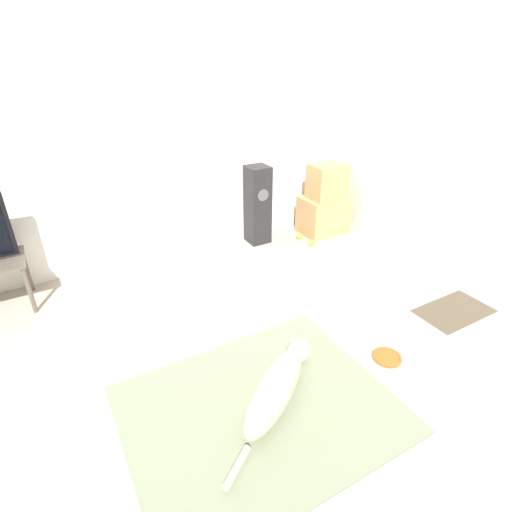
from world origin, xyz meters
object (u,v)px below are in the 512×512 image
tennis_ball_near_speaker (299,236)px  floor_speaker (258,205)px  cardboard_box_upper (327,181)px  tennis_ball_by_boxes (312,243)px  cardboard_box_lower (323,215)px  dog (277,386)px  frisbee (387,357)px

tennis_ball_near_speaker → floor_speaker: bearing=157.2°
cardboard_box_upper → tennis_ball_near_speaker: 0.70m
tennis_ball_by_boxes → cardboard_box_lower: bearing=35.7°
dog → frisbee: bearing=-3.9°
tennis_ball_by_boxes → tennis_ball_near_speaker: bearing=95.1°
floor_speaker → tennis_ball_by_boxes: floor_speaker is taller
floor_speaker → cardboard_box_upper: bearing=-12.7°
cardboard_box_upper → tennis_ball_near_speaker: cardboard_box_upper is taller
frisbee → cardboard_box_lower: (0.96, 1.99, 0.21)m
cardboard_box_upper → dog: bearing=-134.1°
dog → floor_speaker: floor_speaker is taller
cardboard_box_upper → floor_speaker: (-0.80, 0.18, -0.20)m
floor_speaker → tennis_ball_by_boxes: bearing=-41.0°
cardboard_box_lower → tennis_ball_near_speaker: cardboard_box_lower is taller
cardboard_box_lower → cardboard_box_upper: 0.41m
tennis_ball_by_boxes → dog: bearing=-131.9°
cardboard_box_lower → tennis_ball_by_boxes: cardboard_box_lower is taller
cardboard_box_upper → tennis_ball_by_boxes: bearing=-146.3°
dog → tennis_ball_near_speaker: size_ratio=14.47×
floor_speaker → tennis_ball_near_speaker: floor_speaker is taller
cardboard_box_lower → floor_speaker: floor_speaker is taller
tennis_ball_near_speaker → cardboard_box_upper: bearing=1.2°
frisbee → cardboard_box_lower: bearing=64.3°
cardboard_box_lower → cardboard_box_upper: cardboard_box_upper is taller
tennis_ball_by_boxes → tennis_ball_near_speaker: size_ratio=1.00×
tennis_ball_by_boxes → frisbee: bearing=-109.5°
cardboard_box_lower → floor_speaker: size_ratio=0.61×
frisbee → tennis_ball_near_speaker: (0.60, 1.97, 0.02)m
dog → floor_speaker: 2.36m
frisbee → tennis_ball_near_speaker: bearing=73.0°
frisbee → tennis_ball_near_speaker: tennis_ball_near_speaker is taller
dog → frisbee: size_ratio=4.65×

